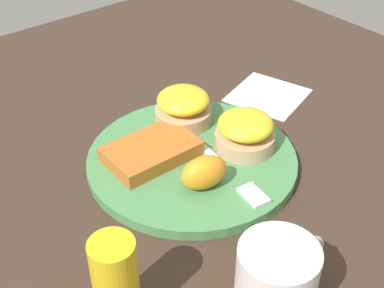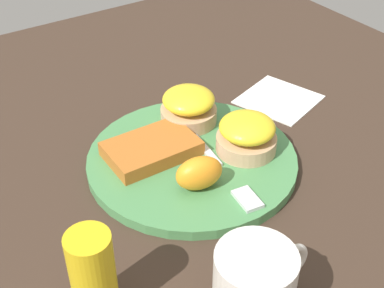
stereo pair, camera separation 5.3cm
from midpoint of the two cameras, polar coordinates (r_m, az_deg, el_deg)
ground_plane at (r=0.73m, az=-2.10°, el=-2.22°), size 1.10×1.10×0.00m
plate at (r=0.72m, az=-2.11°, el=-1.78°), size 0.28×0.28×0.01m
sandwich_benedict_left at (r=0.72m, az=3.59°, el=1.25°), size 0.08×0.08×0.05m
sandwich_benedict_right at (r=0.77m, az=-2.92°, el=3.93°), size 0.08×0.08×0.05m
hashbrown_patty at (r=0.71m, az=-6.49°, el=-0.79°), size 0.12×0.08×0.02m
orange_wedge at (r=0.65m, az=-1.05°, el=-3.13°), size 0.07×0.05×0.04m
fork at (r=0.69m, az=1.25°, el=-2.58°), size 0.04×0.19×0.00m
cup at (r=0.54m, az=6.17°, el=-14.27°), size 0.11×0.08×0.08m
napkin at (r=0.88m, az=6.38°, el=5.19°), size 0.14×0.14×0.00m
condiment_bottle at (r=0.52m, az=-11.10°, el=-14.44°), size 0.04×0.04×0.10m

